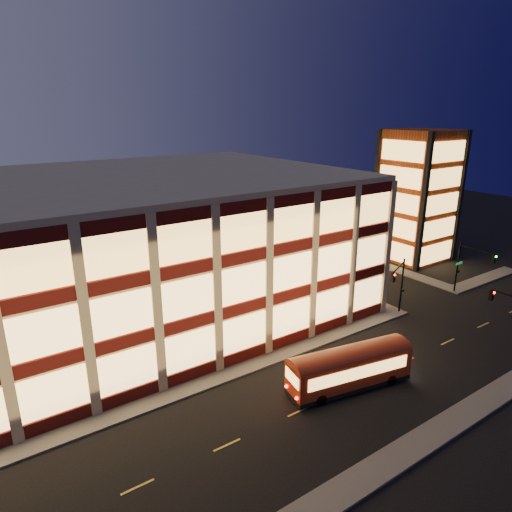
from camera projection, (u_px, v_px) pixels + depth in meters
ground at (209, 390)px, 35.19m from camera, size 200.00×200.00×0.00m
sidewalk_office_south at (167, 396)px, 34.32m from camera, size 54.00×2.00×0.15m
sidewalk_office_east at (298, 270)px, 60.90m from camera, size 2.00×30.00×0.15m
sidewalk_tower_south at (483, 279)px, 57.59m from camera, size 14.00×2.00×0.15m
sidewalk_tower_west at (356, 256)px, 66.85m from camera, size 2.00×30.00×0.15m
sidewalk_near at (324, 503)px, 25.00m from camera, size 100.00×2.00×0.15m
office_building at (96, 252)px, 44.59m from camera, size 50.45×30.45×14.50m
stair_tower at (417, 196)px, 63.37m from camera, size 8.60×8.60×18.00m
traffic_signal_far at (399, 280)px, 46.12m from camera, size 3.79×1.87×6.00m
traffic_signal_right at (470, 262)px, 51.56m from camera, size 1.20×4.37×6.00m
trolley_bus at (350, 366)px, 34.98m from camera, size 10.25×4.36×3.37m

